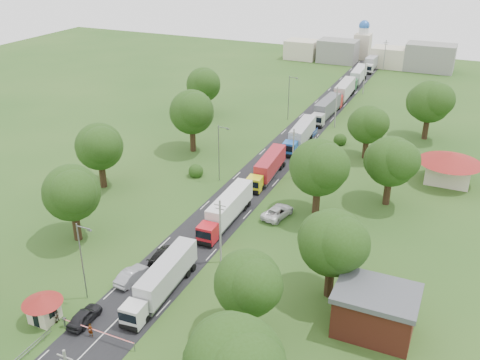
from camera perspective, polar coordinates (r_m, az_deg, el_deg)
The scene contains 42 objects.
ground at distance 77.22m, azimuth -3.46°, elevation -5.13°, with size 260.00×260.00×0.00m, color #254B19.
road at distance 93.34m, azimuth 2.16°, elevation 0.56°, with size 8.00×200.00×0.04m, color black.
boom_barrier at distance 60.58m, azimuth -15.94°, elevation -14.97°, with size 9.22×0.35×1.18m.
guard_booth at distance 63.16m, azimuth -20.30°, elevation -12.32°, with size 4.40×4.40×3.45m.
info_sign at distance 103.81m, azimuth 8.00°, elevation 4.74°, with size 0.12×3.10×4.10m.
pole_1 at distance 67.31m, azimuth -2.11°, elevation -5.43°, with size 1.60×0.24×9.00m.
pole_2 at distance 90.62m, azimuth 5.68°, elevation 2.89°, with size 1.60×0.24×9.00m.
pole_3 at distance 116.03m, azimuth 10.21°, elevation 7.69°, with size 1.60×0.24×9.00m.
pole_4 at distance 142.41m, azimuth 13.14°, elevation 10.71°, with size 1.60×0.24×9.00m.
pole_5 at distance 169.31m, azimuth 15.18°, elevation 12.77°, with size 1.60×0.24×9.00m.
lamp_0 at distance 63.04m, azimuth -16.45°, elevation -8.01°, with size 2.03×0.22×10.00m.
lamp_1 at distance 88.94m, azimuth -2.19°, elevation 3.16°, with size 2.03×0.22×10.00m.
lamp_2 at distance 119.57m, azimuth 5.29°, elevation 8.95°, with size 2.03×0.22×10.00m.
tree_2 at distance 55.05m, azimuth 0.90°, elevation -10.87°, with size 8.00×8.00×10.10m.
tree_3 at distance 61.13m, azimuth 9.87°, elevation -6.52°, with size 8.80×8.80×11.07m.
tree_4 at distance 77.87m, azimuth 8.40°, elevation 1.39°, with size 9.60×9.60×12.05m.
tree_5 at distance 83.78m, azimuth 15.83°, elevation 1.97°, with size 8.80×8.80×11.07m.
tree_6 at distance 100.70m, azimuth 13.50°, elevation 5.80°, with size 8.00×8.00×10.10m.
tree_7 at distance 113.55m, azimuth 19.60°, elevation 7.90°, with size 9.60×9.60×12.05m.
tree_10 at distance 74.54m, azimuth -17.46°, elevation -1.23°, with size 8.80×8.80×11.07m.
tree_11 at distance 89.14m, azimuth -14.73°, elevation 3.53°, with size 8.80×8.80×11.07m.
tree_12 at distance 101.30m, azimuth -5.13°, elevation 7.28°, with size 9.60×9.60×12.05m.
tree_13 at distance 121.97m, azimuth -3.88°, elevation 10.14°, with size 8.80×8.80×11.07m.
house_brick at distance 59.53m, azimuth 14.20°, elevation -13.36°, with size 8.60×6.60×5.20m.
house_cream at distance 95.58m, azimuth 21.49°, elevation 1.72°, with size 10.08×10.08×5.80m.
distant_town at distance 175.17m, azimuth 13.85°, elevation 12.91°, with size 52.00×8.00×8.00m.
church at distance 183.37m, azimuth 12.95°, elevation 14.15°, with size 5.00×5.00×12.30m.
truck_0 at distance 63.83m, azimuth -8.23°, elevation -10.44°, with size 3.00×14.10×3.90m.
truck_1 at distance 77.50m, azimuth -1.40°, elevation -3.16°, with size 2.75×14.53×4.02m.
truck_2 at distance 91.44m, azimuth 3.02°, elevation 1.40°, with size 3.14×13.94×3.85m.
truck_3 at distance 106.23m, azimuth 6.50°, elevation 4.85°, with size 3.24×14.91×4.12m.
truck_4 at distance 122.71m, azimuth 9.18°, elevation 7.53°, with size 3.04×15.14×4.19m.
truck_5 at distance 136.62m, azimuth 10.99°, elevation 9.27°, with size 3.03×15.72×4.35m.
truck_6 at distance 152.51m, azimuth 12.44°, elevation 10.77°, with size 3.21×15.08×4.17m.
truck_7 at distance 170.37m, azimuth 13.99°, elevation 12.11°, with size 3.15×14.89×4.11m.
car_lane_front at distance 62.37m, azimuth -16.26°, elevation -13.78°, with size 1.88×4.67×1.59m, color black.
car_lane_mid at distance 67.27m, azimuth -11.48°, elevation -9.94°, with size 1.74×4.99×1.64m, color gray.
car_lane_rear at distance 70.40m, azimuth -8.23°, elevation -7.94°, with size 2.20×5.41×1.57m, color black.
car_verge_near at distance 79.74m, azimuth 4.04°, elevation -3.41°, with size 2.76×5.99×1.67m, color white.
car_verge_far at distance 98.77m, azimuth 7.93°, elevation 2.20°, with size 1.62×4.04×1.37m, color slate.
pedestrian_near at distance 60.40m, azimuth -15.66°, elevation -15.19°, with size 0.58×0.38×1.58m, color gray.
pedestrian_booth at distance 63.24m, azimuth -19.11°, elevation -13.54°, with size 0.84×0.65×1.72m, color gray.
Camera 1 is at (31.33, -58.74, 39.13)m, focal length 40.00 mm.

